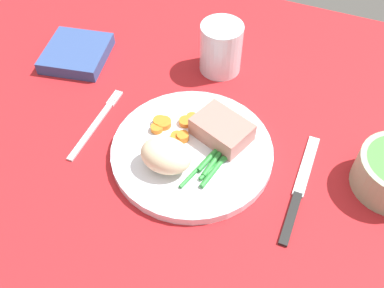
{
  "coord_description": "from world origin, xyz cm",
  "views": [
    {
      "loc": [
        18.91,
        -41.97,
        57.0
      ],
      "look_at": [
        2.92,
        -2.67,
        4.6
      ],
      "focal_mm": 40.85,
      "sensor_mm": 36.0,
      "label": 1
    }
  ],
  "objects_px": {
    "meat_portion": "(222,129)",
    "knife": "(299,190)",
    "water_glass": "(220,51)",
    "dinner_plate": "(192,151)",
    "napkin": "(77,53)",
    "fork": "(96,124)"
  },
  "relations": [
    {
      "from": "meat_portion",
      "to": "knife",
      "type": "height_order",
      "value": "meat_portion"
    },
    {
      "from": "water_glass",
      "to": "meat_portion",
      "type": "bearing_deg",
      "value": -69.4
    },
    {
      "from": "dinner_plate",
      "to": "meat_portion",
      "type": "distance_m",
      "value": 0.06
    },
    {
      "from": "knife",
      "to": "water_glass",
      "type": "xyz_separation_m",
      "value": [
        -0.2,
        0.21,
        0.04
      ]
    },
    {
      "from": "napkin",
      "to": "meat_portion",
      "type": "bearing_deg",
      "value": -16.07
    },
    {
      "from": "meat_portion",
      "to": "napkin",
      "type": "distance_m",
      "value": 0.34
    },
    {
      "from": "napkin",
      "to": "knife",
      "type": "bearing_deg",
      "value": -16.38
    },
    {
      "from": "napkin",
      "to": "water_glass",
      "type": "bearing_deg",
      "value": 16.21
    },
    {
      "from": "dinner_plate",
      "to": "knife",
      "type": "distance_m",
      "value": 0.17
    },
    {
      "from": "dinner_plate",
      "to": "napkin",
      "type": "bearing_deg",
      "value": 155.36
    },
    {
      "from": "water_glass",
      "to": "fork",
      "type": "bearing_deg",
      "value": -123.97
    },
    {
      "from": "water_glass",
      "to": "dinner_plate",
      "type": "bearing_deg",
      "value": -81.95
    },
    {
      "from": "fork",
      "to": "napkin",
      "type": "distance_m",
      "value": 0.18
    },
    {
      "from": "meat_portion",
      "to": "fork",
      "type": "xyz_separation_m",
      "value": [
        -0.21,
        -0.04,
        -0.03
      ]
    },
    {
      "from": "napkin",
      "to": "fork",
      "type": "bearing_deg",
      "value": -48.93
    },
    {
      "from": "water_glass",
      "to": "napkin",
      "type": "xyz_separation_m",
      "value": [
        -0.26,
        -0.08,
        -0.03
      ]
    },
    {
      "from": "dinner_plate",
      "to": "knife",
      "type": "xyz_separation_m",
      "value": [
        0.17,
        -0.0,
        -0.01
      ]
    },
    {
      "from": "fork",
      "to": "water_glass",
      "type": "relative_size",
      "value": 1.76
    },
    {
      "from": "water_glass",
      "to": "napkin",
      "type": "distance_m",
      "value": 0.28
    },
    {
      "from": "water_glass",
      "to": "napkin",
      "type": "bearing_deg",
      "value": -163.79
    },
    {
      "from": "meat_portion",
      "to": "water_glass",
      "type": "xyz_separation_m",
      "value": [
        -0.06,
        0.17,
        0.01
      ]
    },
    {
      "from": "fork",
      "to": "dinner_plate",
      "type": "bearing_deg",
      "value": 4.57
    }
  ]
}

